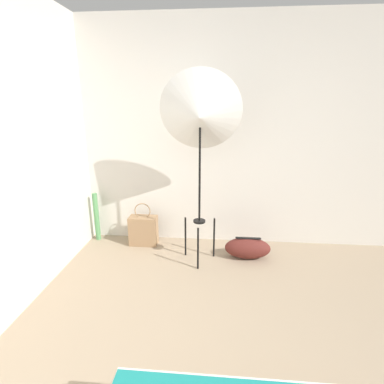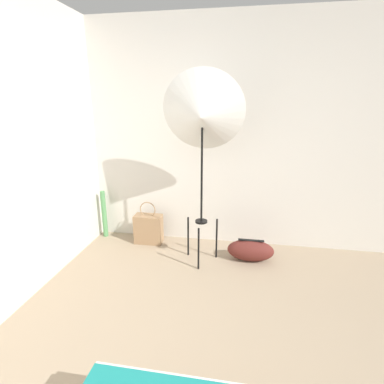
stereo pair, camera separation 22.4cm
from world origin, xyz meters
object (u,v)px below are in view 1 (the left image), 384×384
at_px(paper_roll, 97,217).
at_px(duffel_bag, 248,248).
at_px(photo_umbrella, 200,115).
at_px(tote_bag, 143,230).

bearing_deg(paper_roll, duffel_bag, -9.60).
distance_m(photo_umbrella, tote_bag, 1.57).
bearing_deg(tote_bag, photo_umbrella, -24.82).
xyz_separation_m(photo_umbrella, tote_bag, (-0.70, 0.32, -1.37)).
xyz_separation_m(duffel_bag, paper_roll, (-1.85, 0.31, 0.19)).
distance_m(tote_bag, paper_roll, 0.63).
bearing_deg(paper_roll, tote_bag, -7.53).
bearing_deg(photo_umbrella, duffel_bag, 9.76).
height_order(tote_bag, paper_roll, paper_roll).
relative_size(photo_umbrella, paper_roll, 3.28).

